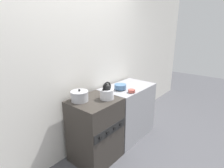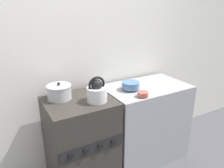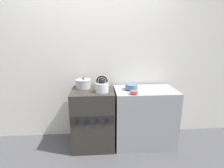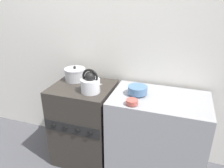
{
  "view_description": "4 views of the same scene",
  "coord_description": "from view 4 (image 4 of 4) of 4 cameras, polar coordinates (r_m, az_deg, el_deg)",
  "views": [
    {
      "loc": [
        -1.43,
        -1.21,
        1.7
      ],
      "look_at": [
        0.36,
        0.27,
        0.99
      ],
      "focal_mm": 28.0,
      "sensor_mm": 36.0,
      "label": 1
    },
    {
      "loc": [
        -0.61,
        -1.41,
        1.66
      ],
      "look_at": [
        0.35,
        0.29,
        0.95
      ],
      "focal_mm": 35.0,
      "sensor_mm": 36.0,
      "label": 2
    },
    {
      "loc": [
        0.1,
        -2.09,
        1.59
      ],
      "look_at": [
        0.28,
        0.27,
        0.95
      ],
      "focal_mm": 28.0,
      "sensor_mm": 36.0,
      "label": 3
    },
    {
      "loc": [
        0.91,
        -1.5,
        1.75
      ],
      "look_at": [
        0.31,
        0.26,
        0.93
      ],
      "focal_mm": 35.0,
      "sensor_mm": 36.0,
      "label": 4
    }
  ],
  "objects": [
    {
      "name": "wall_back",
      "position": [
        2.36,
        -4.48,
        11.45
      ],
      "size": [
        7.0,
        0.06,
        2.5
      ],
      "color": "silver",
      "rests_on": "ground_plane"
    },
    {
      "name": "stove",
      "position": [
        2.38,
        -7.23,
        -10.06
      ],
      "size": [
        0.59,
        0.56,
        0.86
      ],
      "color": "#332D28",
      "rests_on": "ground_plane"
    },
    {
      "name": "cooking_pot",
      "position": [
        2.3,
        -9.6,
        2.52
      ],
      "size": [
        0.22,
        0.22,
        0.16
      ],
      "color": "#B2B2B7",
      "rests_on": "stove"
    },
    {
      "name": "kettle",
      "position": [
        2.0,
        -5.63,
        0.15
      ],
      "size": [
        0.22,
        0.18,
        0.23
      ],
      "color": "silver",
      "rests_on": "stove"
    },
    {
      "name": "enamel_bowl",
      "position": [
        2.0,
        6.7,
        -1.54
      ],
      "size": [
        0.18,
        0.18,
        0.08
      ],
      "color": "#4C729E",
      "rests_on": "counter"
    },
    {
      "name": "counter",
      "position": [
        2.22,
        11.51,
        -13.39
      ],
      "size": [
        0.88,
        0.55,
        0.86
      ],
      "color": "#99999E",
      "rests_on": "ground_plane"
    },
    {
      "name": "small_ceramic_bowl",
      "position": [
        1.83,
        5.27,
        -4.69
      ],
      "size": [
        0.1,
        0.1,
        0.05
      ],
      "color": "#B75147",
      "rests_on": "counter"
    }
  ]
}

